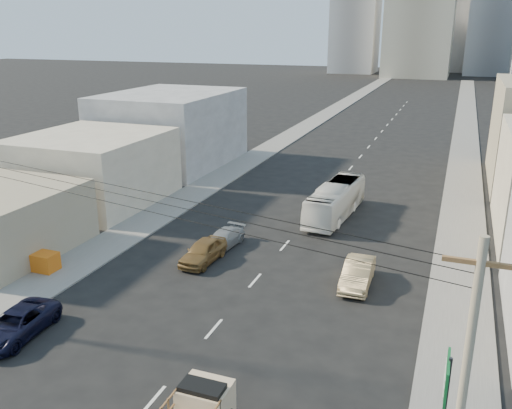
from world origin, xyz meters
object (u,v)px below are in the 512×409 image
Objects in this scene: navy_pickup at (16,324)px; sedan_brown at (203,251)px; sedan_tan at (358,273)px; green_sign at (445,392)px; utility_pole at (461,406)px; city_bus at (335,200)px; sedan_grey at (224,239)px; crate_stack at (43,261)px.

sedan_brown reaches higher than navy_pickup.
sedan_tan is 15.32m from green_sign.
utility_pole reaches higher than navy_pickup.
city_bus is at bearing 108.61° from utility_pole.
green_sign is 2.91m from utility_pole.
sedan_tan reaches higher than navy_pickup.
green_sign is (15.15, -16.78, 3.15)m from sedan_grey.
green_sign reaches higher than sedan_grey.
sedan_tan is 10.30m from sedan_grey.
sedan_brown is at bearing 63.50° from navy_pickup.
navy_pickup is 12.43m from sedan_brown.
city_bus is at bearing 109.61° from green_sign.
sedan_grey is at bearing 132.07° from green_sign.
green_sign is at bearing -39.54° from sedan_brown.
navy_pickup is 2.71× the size of crate_stack.
crate_stack is (-18.96, -5.08, -0.07)m from sedan_tan.
green_sign is at bearing -71.46° from sedan_tan.
green_sign reaches higher than sedan_brown.
green_sign reaches higher than city_bus.
green_sign is 25.97m from crate_stack.
sedan_grey is 0.41× the size of utility_pole.
utility_pole is (5.54, -16.60, 4.43)m from sedan_tan.
city_bus is at bearing 107.10° from sedan_tan.
crate_stack is (-9.01, -7.77, 0.09)m from sedan_grey.
city_bus is 13.43m from sedan_brown.
sedan_tan is at bearing 3.69° from sedan_brown.
green_sign is 2.78× the size of crate_stack.
sedan_tan is 2.56× the size of crate_stack.
crate_stack is at bearing -166.72° from sedan_tan.
green_sign reaches higher than sedan_tan.
sedan_grey is 0.82× the size of green_sign.
navy_pickup is at bearing 166.43° from utility_pole.
city_bus reaches higher than sedan_grey.
utility_pole is at bearing -43.64° from sedan_brown.
sedan_brown is 1.06× the size of sedan_grey.
navy_pickup is 20.45m from green_sign.
utility_pole is (9.55, -28.35, 3.79)m from city_bus.
utility_pole is at bearing -17.68° from navy_pickup.
city_bus is 30.16m from utility_pole.
green_sign is (5.21, -14.10, 2.99)m from sedan_tan.
navy_pickup is 25.83m from city_bus.
navy_pickup reaches higher than crate_stack.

